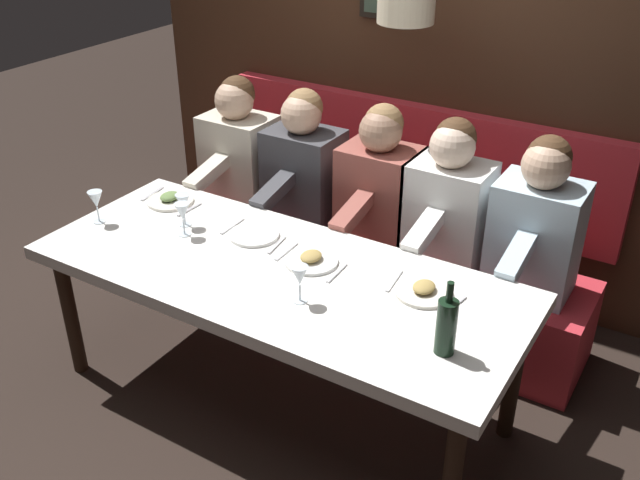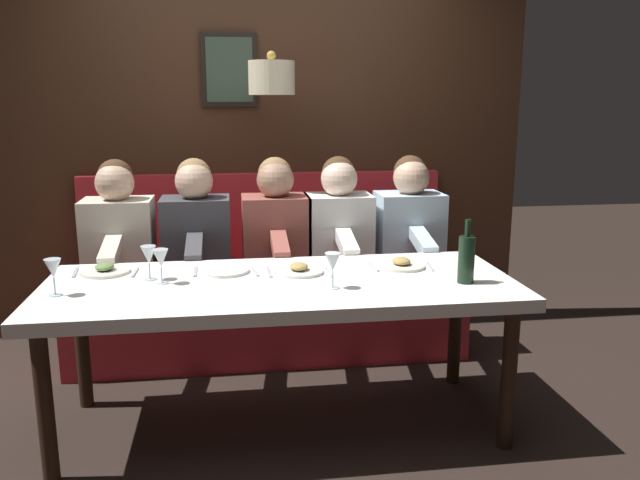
% 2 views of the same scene
% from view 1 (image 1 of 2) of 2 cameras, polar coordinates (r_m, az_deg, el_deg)
% --- Properties ---
extents(ground_plane, '(12.00, 12.00, 0.00)m').
position_cam_1_polar(ground_plane, '(3.56, -3.17, -12.55)').
color(ground_plane, black).
extents(dining_table, '(0.90, 2.20, 0.74)m').
position_cam_1_polar(dining_table, '(3.15, -3.50, -3.39)').
color(dining_table, white).
rests_on(dining_table, ground_plane).
extents(banquette_bench, '(0.52, 2.40, 0.45)m').
position_cam_1_polar(banquette_bench, '(4.04, 3.90, -2.94)').
color(banquette_bench, red).
rests_on(banquette_bench, ground_plane).
extents(back_wall_panel, '(0.59, 3.60, 2.90)m').
position_cam_1_polar(back_wall_panel, '(4.06, 8.40, 14.68)').
color(back_wall_panel, '#422819').
rests_on(back_wall_panel, ground_plane).
extents(diner_nearest, '(0.60, 0.40, 0.79)m').
position_cam_1_polar(diner_nearest, '(3.48, 16.96, 1.33)').
color(diner_nearest, silver).
rests_on(diner_nearest, banquette_bench).
extents(diner_near, '(0.60, 0.40, 0.79)m').
position_cam_1_polar(diner_near, '(3.59, 10.20, 3.11)').
color(diner_near, white).
rests_on(diner_near, banquette_bench).
extents(diner_middle, '(0.60, 0.40, 0.79)m').
position_cam_1_polar(diner_middle, '(3.73, 4.77, 4.50)').
color(diner_middle, '#934C42').
rests_on(diner_middle, banquette_bench).
extents(diner_far, '(0.60, 0.40, 0.79)m').
position_cam_1_polar(diner_far, '(3.95, -1.37, 6.02)').
color(diner_far, '#3D3D42').
rests_on(diner_far, banquette_bench).
extents(diner_farthest, '(0.60, 0.40, 0.79)m').
position_cam_1_polar(diner_farthest, '(4.19, -6.54, 7.25)').
color(diner_farthest, beige).
rests_on(diner_farthest, banquette_bench).
extents(place_setting_0, '(0.24, 0.32, 0.01)m').
position_cam_1_polar(place_setting_0, '(3.38, -5.30, 0.43)').
color(place_setting_0, white).
rests_on(place_setting_0, dining_table).
extents(place_setting_1, '(0.24, 0.32, 0.05)m').
position_cam_1_polar(place_setting_1, '(3.77, -11.89, 3.18)').
color(place_setting_1, silver).
rests_on(place_setting_1, dining_table).
extents(place_setting_2, '(0.24, 0.33, 0.05)m').
position_cam_1_polar(place_setting_2, '(2.97, 8.30, -4.03)').
color(place_setting_2, silver).
rests_on(place_setting_2, dining_table).
extents(place_setting_3, '(0.24, 0.31, 0.05)m').
position_cam_1_polar(place_setting_3, '(3.15, -0.72, -1.60)').
color(place_setting_3, white).
rests_on(place_setting_3, dining_table).
extents(wine_glass_0, '(0.07, 0.07, 0.16)m').
position_cam_1_polar(wine_glass_0, '(2.84, -1.64, -2.95)').
color(wine_glass_0, silver).
rests_on(wine_glass_0, dining_table).
extents(wine_glass_1, '(0.07, 0.07, 0.16)m').
position_cam_1_polar(wine_glass_1, '(3.61, -17.48, 3.03)').
color(wine_glass_1, silver).
rests_on(wine_glass_1, dining_table).
extents(wine_glass_2, '(0.07, 0.07, 0.16)m').
position_cam_1_polar(wine_glass_2, '(3.39, -10.94, 2.16)').
color(wine_glass_2, silver).
rests_on(wine_glass_2, dining_table).
extents(wine_glass_3, '(0.07, 0.07, 0.16)m').
position_cam_1_polar(wine_glass_3, '(3.48, -10.89, 2.89)').
color(wine_glass_3, silver).
rests_on(wine_glass_3, dining_table).
extents(wine_bottle, '(0.08, 0.08, 0.30)m').
position_cam_1_polar(wine_bottle, '(2.61, 10.07, -6.77)').
color(wine_bottle, black).
rests_on(wine_bottle, dining_table).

